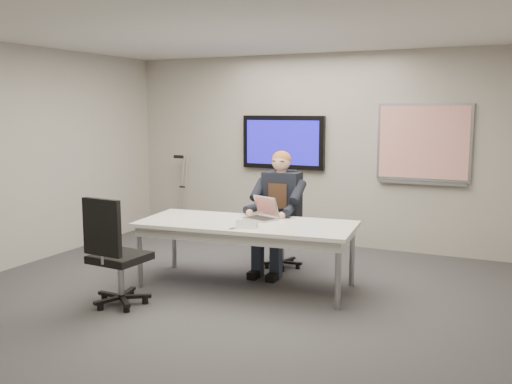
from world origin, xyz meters
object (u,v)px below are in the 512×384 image
at_px(conference_table, 246,230).
at_px(office_chair_near, 117,272).
at_px(laptop, 263,213).
at_px(office_chair_far, 283,243).
at_px(seated_person, 276,224).

relative_size(conference_table, office_chair_near, 2.20).
bearing_deg(laptop, office_chair_near, -103.32).
height_order(office_chair_far, office_chair_near, office_chair_near).
relative_size(office_chair_far, seated_person, 0.66).
relative_size(conference_table, laptop, 5.65).
xyz_separation_m(seated_person, laptop, (0.01, -0.41, 0.21)).
bearing_deg(conference_table, laptop, 67.68).
xyz_separation_m(office_chair_far, office_chair_near, (-0.96, -2.09, 0.05)).
height_order(conference_table, seated_person, seated_person).
bearing_deg(office_chair_near, conference_table, -123.99).
bearing_deg(office_chair_far, seated_person, -93.62).
height_order(office_chair_near, laptop, office_chair_near).
bearing_deg(seated_person, office_chair_far, 89.41).
xyz_separation_m(conference_table, office_chair_near, (-0.90, -1.15, -0.30)).
distance_m(office_chair_far, laptop, 0.84).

